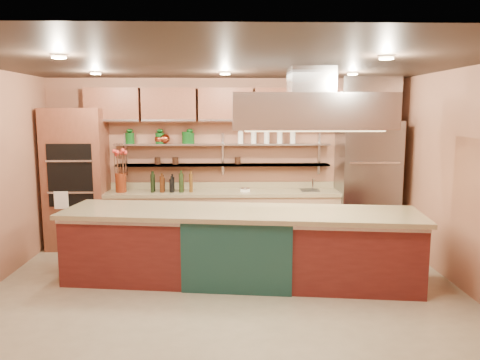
{
  "coord_description": "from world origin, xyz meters",
  "views": [
    {
      "loc": [
        0.03,
        -5.49,
        2.26
      ],
      "look_at": [
        0.2,
        1.0,
        1.29
      ],
      "focal_mm": 35.0,
      "sensor_mm": 36.0,
      "label": 1
    }
  ],
  "objects_px": {
    "flower_vase": "(121,183)",
    "kitchen_scale": "(245,189)",
    "island": "(240,246)",
    "copper_kettle": "(164,139)",
    "green_canister": "(187,138)",
    "refrigerator": "(367,184)"
  },
  "relations": [
    {
      "from": "flower_vase",
      "to": "kitchen_scale",
      "type": "height_order",
      "value": "flower_vase"
    },
    {
      "from": "island",
      "to": "kitchen_scale",
      "type": "height_order",
      "value": "kitchen_scale"
    },
    {
      "from": "island",
      "to": "copper_kettle",
      "type": "relative_size",
      "value": 23.01
    },
    {
      "from": "island",
      "to": "kitchen_scale",
      "type": "relative_size",
      "value": 29.26
    },
    {
      "from": "island",
      "to": "flower_vase",
      "type": "relative_size",
      "value": 14.67
    },
    {
      "from": "island",
      "to": "green_canister",
      "type": "bearing_deg",
      "value": 121.99
    },
    {
      "from": "flower_vase",
      "to": "copper_kettle",
      "type": "bearing_deg",
      "value": 17.49
    },
    {
      "from": "kitchen_scale",
      "to": "green_canister",
      "type": "relative_size",
      "value": 0.8
    },
    {
      "from": "refrigerator",
      "to": "flower_vase",
      "type": "xyz_separation_m",
      "value": [
        -4.08,
        0.01,
        0.04
      ]
    },
    {
      "from": "island",
      "to": "copper_kettle",
      "type": "distance_m",
      "value": 2.57
    },
    {
      "from": "kitchen_scale",
      "to": "green_canister",
      "type": "bearing_deg",
      "value": 162.73
    },
    {
      "from": "island",
      "to": "copper_kettle",
      "type": "xyz_separation_m",
      "value": [
        -1.22,
        1.84,
        1.32
      ]
    },
    {
      "from": "green_canister",
      "to": "island",
      "type": "bearing_deg",
      "value": -65.32
    },
    {
      "from": "refrigerator",
      "to": "green_canister",
      "type": "bearing_deg",
      "value": 175.62
    },
    {
      "from": "refrigerator",
      "to": "island",
      "type": "bearing_deg",
      "value": -143.34
    },
    {
      "from": "copper_kettle",
      "to": "green_canister",
      "type": "height_order",
      "value": "green_canister"
    },
    {
      "from": "island",
      "to": "flower_vase",
      "type": "bearing_deg",
      "value": 147.22
    },
    {
      "from": "island",
      "to": "refrigerator",
      "type": "bearing_deg",
      "value": 43.97
    },
    {
      "from": "refrigerator",
      "to": "island",
      "type": "xyz_separation_m",
      "value": [
        -2.16,
        -1.61,
        -0.57
      ]
    },
    {
      "from": "flower_vase",
      "to": "island",
      "type": "bearing_deg",
      "value": -40.09
    },
    {
      "from": "kitchen_scale",
      "to": "flower_vase",
      "type": "bearing_deg",
      "value": 175.5
    },
    {
      "from": "flower_vase",
      "to": "green_canister",
      "type": "xyz_separation_m",
      "value": [
        1.08,
        0.22,
        0.73
      ]
    }
  ]
}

